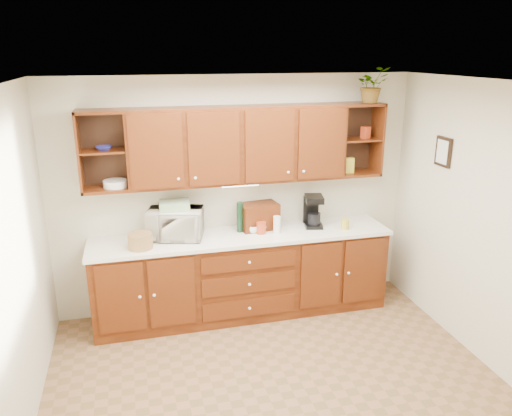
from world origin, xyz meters
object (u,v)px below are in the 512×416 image
microwave (175,224)px  bread_box (259,216)px  coffee_maker (313,211)px  potted_plant (372,85)px

microwave → bread_box: size_ratio=1.36×
coffee_maker → bread_box: bearing=-173.5°
potted_plant → bread_box: bearing=177.5°
microwave → bread_box: (0.92, 0.06, -0.01)m
coffee_maker → microwave: bearing=-167.8°
microwave → bread_box: 0.92m
bread_box → coffee_maker: size_ratio=1.16×
bread_box → coffee_maker: bearing=-14.0°
coffee_maker → potted_plant: (0.62, 0.01, 1.37)m
bread_box → potted_plant: 1.86m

